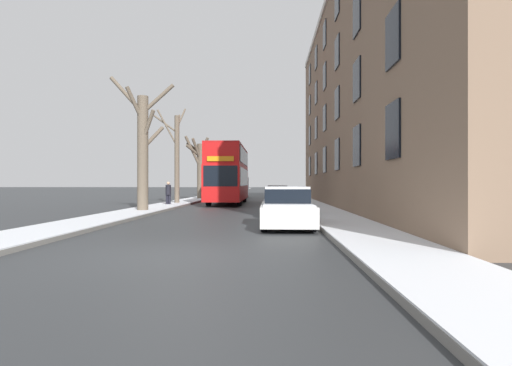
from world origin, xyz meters
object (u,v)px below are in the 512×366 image
Objects in this scene: bare_tree_left_3 at (211,169)px; parked_car_4 at (276,194)px; parked_car_3 at (277,195)px; parked_car_0 at (287,209)px; parked_car_2 at (279,199)px; bare_tree_left_1 at (176,155)px; bare_tree_left_0 at (143,147)px; parked_car_1 at (282,203)px; bare_tree_left_2 at (200,167)px; oncoming_van at (239,187)px; pedestrian_left_sidewalk at (168,193)px; double_decker_bus at (228,172)px.

bare_tree_left_3 is 1.48× the size of parked_car_4.
parked_car_0 is at bearing -90.00° from parked_car_3.
bare_tree_left_1 is at bearing 153.80° from parked_car_2.
bare_tree_left_1 reaches higher than bare_tree_left_3.
parked_car_3 is (-0.00, 5.92, 0.04)m from parked_car_2.
bare_tree_left_0 is 1.86× the size of parked_car_1.
parked_car_3 is at bearing -90.00° from parked_car_4.
bare_tree_left_3 is 16.52m from parked_car_3.
bare_tree_left_2 is (0.13, 16.80, -0.43)m from bare_tree_left_0.
parked_car_2 is (7.26, -12.40, -2.49)m from bare_tree_left_2.
parked_car_1 is 0.96× the size of parked_car_4.
bare_tree_left_3 is at bearing 89.63° from bare_tree_left_1.
bare_tree_left_3 is 4.94m from oncoming_van.
parked_car_0 is (7.49, -14.92, -3.03)m from bare_tree_left_1.
bare_tree_left_0 is 22.33m from oncoming_van.
parked_car_0 is 14.80m from pedestrian_left_sidewalk.
bare_tree_left_0 is at bearing -90.01° from bare_tree_left_3.
parked_car_3 is (-0.00, 17.15, -0.02)m from parked_car_0.
oncoming_van is (-3.94, 17.54, 0.63)m from parked_car_2.
parked_car_4 is (0.00, 22.09, -0.02)m from parked_car_0.
bare_tree_left_2 is 0.60× the size of double_decker_bus.
double_decker_bus is at bearing -64.14° from bare_tree_left_2.
bare_tree_left_0 is 16.81m from bare_tree_left_2.
parked_car_4 is at bearing 56.01° from double_decker_bus.
parked_car_3 is at bearing -63.09° from bare_tree_left_3.
bare_tree_left_2 reaches higher than double_decker_bus.
oncoming_van is (-3.94, 28.77, 0.56)m from parked_car_0.
pedestrian_left_sidewalk is (-0.14, -18.96, -2.29)m from bare_tree_left_3.
bare_tree_left_1 is 8.40m from parked_car_3.
parked_car_2 is 10.86m from parked_car_4.
bare_tree_left_0 reaches higher than bare_tree_left_2.
double_decker_bus is 4.26m from parked_car_3.
parked_car_1 is at bearing -90.00° from parked_car_2.
pedestrian_left_sidewalk is (-0.27, -10.88, -2.17)m from bare_tree_left_2.
double_decker_bus is 2.55× the size of parked_car_1.
bare_tree_left_3 is at bearing 89.99° from bare_tree_left_0.
parked_car_0 reaches higher than parked_car_2.
bare_tree_left_0 is 17.20m from parked_car_4.
bare_tree_left_0 is 1.45× the size of oncoming_van.
bare_tree_left_0 is 1.22× the size of bare_tree_left_2.
parked_car_3 is 0.80× the size of oncoming_van.
bare_tree_left_3 is 3.58× the size of pedestrian_left_sidewalk.
bare_tree_left_3 is 0.60× the size of double_decker_bus.
oncoming_van reaches higher than parked_car_4.
bare_tree_left_3 is at bearing 90.88° from bare_tree_left_2.
double_decker_bus is 1.99× the size of oncoming_van.
oncoming_van is (-0.15, 12.30, -1.24)m from double_decker_bus.
parked_car_3 is 8.73m from pedestrian_left_sidewalk.
bare_tree_left_0 reaches higher than bare_tree_left_1.
bare_tree_left_3 is at bearing 127.53° from parked_car_4.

